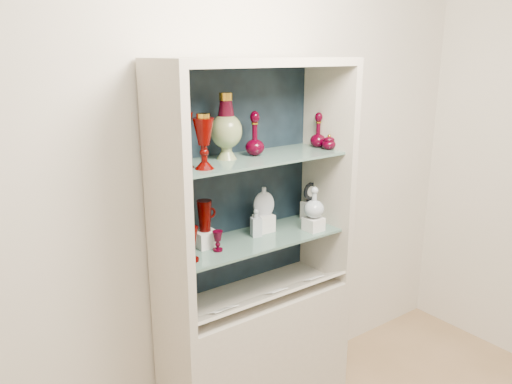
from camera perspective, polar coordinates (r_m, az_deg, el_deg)
wall_back at (r=2.60m, az=-2.87°, el=3.17°), size 3.50×0.02×2.80m
cabinet_base at (r=2.84m, az=-0.00°, el=-18.26°), size 1.00×0.40×0.75m
cabinet_back_panel at (r=2.60m, az=-2.48°, el=1.44°), size 0.98×0.02×1.15m
cabinet_side_left at (r=2.21m, az=-10.11°, el=-1.36°), size 0.04×0.40×1.15m
cabinet_side_right at (r=2.75m, az=8.11°, el=2.09°), size 0.04×0.40×1.15m
cabinet_top_cap at (r=2.36m, az=-0.00°, el=14.65°), size 1.00×0.40×0.04m
shelf_lower at (r=2.55m, az=-0.27°, el=-5.46°), size 0.92×0.34×0.01m
shelf_upper at (r=2.43m, az=-0.28°, el=3.83°), size 0.92×0.34×0.01m
label_ledge at (r=2.56m, az=1.49°, el=-11.82°), size 0.92×0.17×0.09m
label_card_0 at (r=2.41m, az=-4.02°, el=-13.32°), size 0.10×0.06×0.03m
label_card_1 at (r=2.58m, az=2.36°, el=-11.22°), size 0.10×0.06×0.03m
label_card_2 at (r=2.73m, az=6.58°, el=-9.75°), size 0.10×0.06×0.03m
label_card_3 at (r=2.42m, az=-3.39°, el=-13.12°), size 0.10×0.06×0.03m
pedestal_lamp_left at (r=2.21m, az=-8.44°, el=6.14°), size 0.13×0.13×0.26m
pedestal_lamp_right at (r=2.18m, az=-5.98°, el=5.76°), size 0.11×0.11×0.24m
enamel_urn at (r=2.37m, az=-3.43°, el=7.50°), size 0.20×0.20×0.31m
ruby_decanter_a at (r=2.45m, az=-0.14°, el=7.01°), size 0.13×0.13×0.25m
ruby_decanter_b at (r=2.70m, az=7.13°, el=7.17°), size 0.10×0.10×0.20m
lidded_bowl at (r=2.65m, az=8.34°, el=5.70°), size 0.08×0.08×0.08m
cobalt_goblet at (r=2.30m, az=-9.16°, el=-5.61°), size 0.09×0.09×0.17m
ruby_goblet_tall at (r=2.27m, az=-7.42°, el=-5.93°), size 0.08×0.08×0.16m
ruby_goblet_small at (r=2.38m, az=-4.41°, el=-5.61°), size 0.06×0.06×0.10m
riser_ruby_pitcher at (r=2.45m, az=-5.82°, el=-5.31°), size 0.10×0.10×0.08m
ruby_pitcher at (r=2.41m, az=-5.90°, el=-2.72°), size 0.12×0.07×0.15m
clear_square_bottle at (r=2.55m, az=0.01°, el=-3.52°), size 0.06×0.06×0.15m
riser_flat_flask at (r=2.63m, az=0.89°, el=-3.55°), size 0.09×0.09×0.09m
flat_flask at (r=2.60m, az=0.91°, el=-1.00°), size 0.12×0.09×0.15m
riser_clear_round_decanter at (r=2.67m, az=6.59°, el=-3.66°), size 0.09×0.09×0.07m
clear_round_decanter at (r=2.63m, az=6.66°, el=-1.28°), size 0.12×0.12×0.16m
riser_cameo_medallion at (r=2.84m, az=6.18°, el=-2.11°), size 0.08×0.08×0.10m
cameo_medallion at (r=2.81m, az=6.24°, el=-0.00°), size 0.10×0.04×0.12m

